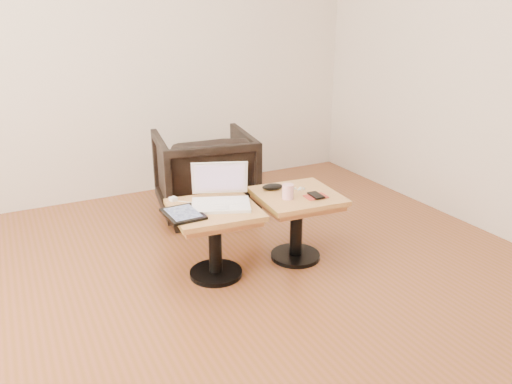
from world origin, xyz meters
name	(u,v)px	position (x,y,z in m)	size (l,w,h in m)	color
room_shell	(219,66)	(0.00, 0.00, 1.35)	(4.52, 4.52, 2.71)	brown
side_table_left	(214,225)	(0.16, 0.51, 0.35)	(0.55, 0.55, 0.46)	black
side_table_right	(297,210)	(0.73, 0.48, 0.35)	(0.55, 0.55, 0.46)	black
laptop	(221,196)	(0.22, 0.55, 0.51)	(0.44, 0.42, 0.24)	white
tablet	(183,214)	(-0.05, 0.48, 0.47)	(0.21, 0.26, 0.02)	black
charging_adapter	(173,199)	(-0.02, 0.72, 0.48)	(0.04, 0.04, 0.02)	white
glasses_case	(273,187)	(0.62, 0.62, 0.49)	(0.14, 0.06, 0.04)	black
striped_cup	(288,192)	(0.63, 0.43, 0.51)	(0.07, 0.07, 0.09)	pink
earbuds_tangle	(300,189)	(0.79, 0.54, 0.47)	(0.08, 0.05, 0.02)	white
phone_on_sleeve	(316,196)	(0.81, 0.37, 0.47)	(0.15, 0.13, 0.02)	maroon
armchair	(204,174)	(0.48, 1.49, 0.34)	(0.73, 0.75, 0.68)	black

